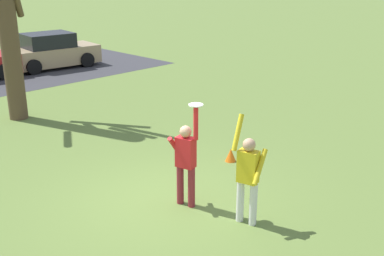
{
  "coord_description": "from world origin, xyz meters",
  "views": [
    {
      "loc": [
        -5.71,
        -6.37,
        4.5
      ],
      "look_at": [
        0.33,
        -0.48,
        1.58
      ],
      "focal_mm": 44.23,
      "sensor_mm": 36.0,
      "label": 1
    }
  ],
  "objects_px": {
    "field_cone_orange": "(231,155)",
    "parked_car_tan": "(51,52)",
    "bare_tree_tall": "(6,6)",
    "person_defender": "(248,174)",
    "frisbee_disc": "(196,105)",
    "person_catcher": "(186,159)"
  },
  "relations": [
    {
      "from": "person_defender",
      "to": "field_cone_orange",
      "type": "xyz_separation_m",
      "value": [
        2.02,
        2.05,
        -0.82
      ]
    },
    {
      "from": "person_catcher",
      "to": "frisbee_disc",
      "type": "distance_m",
      "value": 1.13
    },
    {
      "from": "frisbee_disc",
      "to": "bare_tree_tall",
      "type": "relative_size",
      "value": 0.04
    },
    {
      "from": "frisbee_disc",
      "to": "bare_tree_tall",
      "type": "xyz_separation_m",
      "value": [
        0.31,
        7.91,
        1.29
      ]
    },
    {
      "from": "frisbee_disc",
      "to": "person_catcher",
      "type": "bearing_deg",
      "value": 102.82
    },
    {
      "from": "person_defender",
      "to": "bare_tree_tall",
      "type": "relative_size",
      "value": 0.3
    },
    {
      "from": "parked_car_tan",
      "to": "field_cone_orange",
      "type": "xyz_separation_m",
      "value": [
        -2.74,
        -13.0,
        -0.57
      ]
    },
    {
      "from": "person_catcher",
      "to": "frisbee_disc",
      "type": "height_order",
      "value": "frisbee_disc"
    },
    {
      "from": "field_cone_orange",
      "to": "parked_car_tan",
      "type": "bearing_deg",
      "value": 78.11
    },
    {
      "from": "bare_tree_tall",
      "to": "field_cone_orange",
      "type": "bearing_deg",
      "value": -74.3
    },
    {
      "from": "frisbee_disc",
      "to": "parked_car_tan",
      "type": "bearing_deg",
      "value": 70.36
    },
    {
      "from": "person_defender",
      "to": "parked_car_tan",
      "type": "distance_m",
      "value": 15.78
    },
    {
      "from": "person_catcher",
      "to": "bare_tree_tall",
      "type": "height_order",
      "value": "bare_tree_tall"
    },
    {
      "from": "parked_car_tan",
      "to": "bare_tree_tall",
      "type": "relative_size",
      "value": 0.64
    },
    {
      "from": "person_catcher",
      "to": "person_defender",
      "type": "bearing_deg",
      "value": 0.0
    },
    {
      "from": "parked_car_tan",
      "to": "frisbee_disc",
      "type": "bearing_deg",
      "value": -103.53
    },
    {
      "from": "parked_car_tan",
      "to": "bare_tree_tall",
      "type": "distance_m",
      "value": 8.12
    },
    {
      "from": "person_defender",
      "to": "field_cone_orange",
      "type": "distance_m",
      "value": 2.99
    },
    {
      "from": "person_defender",
      "to": "parked_car_tan",
      "type": "height_order",
      "value": "person_defender"
    },
    {
      "from": "bare_tree_tall",
      "to": "field_cone_orange",
      "type": "height_order",
      "value": "bare_tree_tall"
    },
    {
      "from": "person_catcher",
      "to": "frisbee_disc",
      "type": "relative_size",
      "value": 7.73
    },
    {
      "from": "person_catcher",
      "to": "parked_car_tan",
      "type": "height_order",
      "value": "person_catcher"
    }
  ]
}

